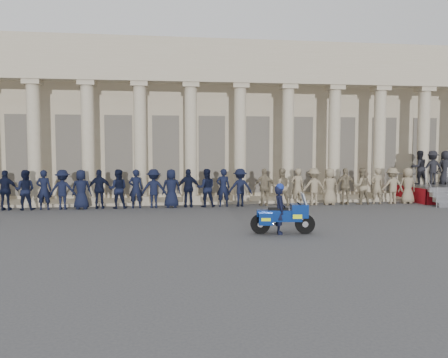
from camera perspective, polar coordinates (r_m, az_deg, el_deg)
ground at (r=15.34m, az=2.25°, el=-6.91°), size 90.00×90.00×0.00m
building at (r=29.74m, az=-2.55°, el=7.12°), size 40.00×12.50×9.00m
officer_rank at (r=21.66m, az=-3.34°, el=-1.18°), size 22.92×0.72×1.90m
reviewing_stand at (r=27.10m, az=26.67°, el=0.68°), size 4.54×4.29×2.79m
motorcycle at (r=15.03m, az=7.75°, el=-4.81°), size 2.19×0.97×1.41m
rider at (r=14.97m, az=7.30°, el=-3.87°), size 0.47×0.64×1.73m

